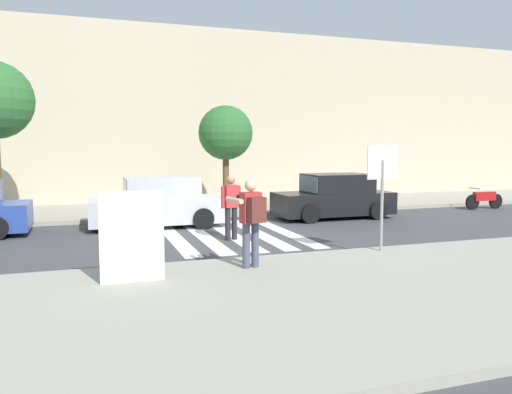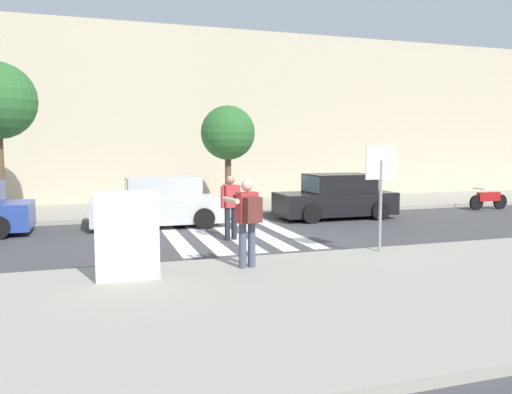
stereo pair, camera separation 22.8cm
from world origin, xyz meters
The scene contains 17 objects.
ground_plane centered at (0.00, 0.00, 0.00)m, with size 120.00×120.00×0.00m, color #424244.
sidewalk_near centered at (0.00, -6.20, 0.07)m, with size 60.00×6.00×0.14m, color #9E998C.
sidewalk_far centered at (0.00, 6.00, 0.07)m, with size 60.00×4.80×0.14m, color #9E998C.
building_facade_far centered at (0.00, 10.40, 3.83)m, with size 56.00×4.00×7.65m, color beige.
crosswalk_stripe_0 centered at (-1.60, 0.20, 0.00)m, with size 0.44×5.20×0.01m, color silver.
crosswalk_stripe_1 centered at (-0.80, 0.20, 0.00)m, with size 0.44×5.20×0.01m, color silver.
crosswalk_stripe_2 centered at (0.00, 0.20, 0.00)m, with size 0.44×5.20×0.01m, color silver.
crosswalk_stripe_3 centered at (0.80, 0.20, 0.00)m, with size 0.44×5.20×0.01m, color silver.
crosswalk_stripe_4 centered at (1.60, 0.20, 0.00)m, with size 0.44×5.20×0.01m, color silver.
stop_sign centered at (2.44, -3.59, 1.87)m, with size 0.76×0.08×2.39m.
photographer_with_backpack centered at (-0.84, -4.18, 1.17)m, with size 0.69×0.91×1.72m.
pedestrian_crossing centered at (-0.22, -0.53, 0.97)m, with size 0.57×0.31×1.72m.
parked_car_silver centered at (-1.76, 2.30, 0.73)m, with size 4.10×1.92×1.55m.
parked_car_black centered at (4.34, 2.30, 0.73)m, with size 4.10×1.92×1.55m.
motorcycle centered at (11.20, 2.60, 0.41)m, with size 1.76×0.60×0.87m.
street_tree_center centered at (1.15, 4.97, 2.99)m, with size 2.04×2.04×3.89m.
advertising_board centered at (-3.12, -4.46, 0.94)m, with size 1.10×0.11×1.60m.
Camera 1 is at (-3.82, -13.24, 2.49)m, focal length 35.00 mm.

